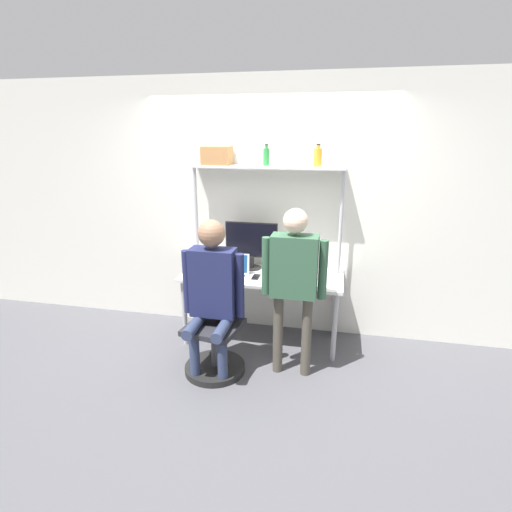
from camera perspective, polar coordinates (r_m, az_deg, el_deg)
name	(u,v)px	position (r m, az deg, el deg)	size (l,w,h in m)	color
ground_plane	(255,355)	(4.12, -0.15, -14.02)	(12.00, 12.00, 0.00)	#4C4C51
wall_back	(269,210)	(4.28, 1.83, 6.66)	(8.00, 0.06, 2.70)	silver
desk	(262,282)	(4.13, 0.86, -3.73)	(1.64, 0.65, 0.74)	silver
shelf_unit	(266,197)	(4.10, 1.45, 8.42)	(1.56, 0.24, 1.82)	silver
monitor	(251,243)	(4.21, -0.69, 1.87)	(0.56, 0.22, 0.50)	black
laptop	(232,269)	(4.08, -3.50, -1.90)	(0.35, 0.21, 0.22)	silver
cell_phone	(256,277)	(4.03, -0.01, -3.00)	(0.07, 0.15, 0.01)	black
office_chair	(216,341)	(3.80, -5.70, -12.03)	(0.56, 0.56, 0.93)	black
person_seated	(212,286)	(3.52, -6.29, -4.31)	(0.56, 0.48, 1.44)	#2D3856
person_standing	(294,273)	(3.45, 5.44, -2.50)	(0.57, 0.21, 1.54)	#4C473D
bottle_green	(266,157)	(4.06, 1.49, 14.02)	(0.06, 0.06, 0.21)	#2D8C3F
bottle_amber	(318,157)	(4.00, 8.84, 13.82)	(0.08, 0.08, 0.21)	gold
storage_box	(217,156)	(4.18, -5.61, 14.09)	(0.28, 0.22, 0.18)	#B27A47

